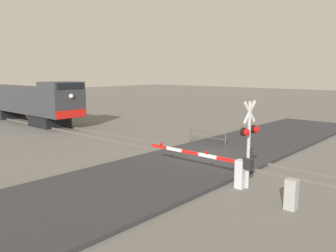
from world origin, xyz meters
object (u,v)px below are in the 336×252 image
object	(u,v)px
locomotive	(27,101)
crossing_signal	(249,136)
guard_railing	(207,136)
utility_cabinet	(291,194)
crossing_gate	(226,166)

from	to	relation	value
locomotive	crossing_signal	world-z (taller)	locomotive
locomotive	guard_railing	bearing A→B (deg)	-81.85
locomotive	utility_cabinet	bearing A→B (deg)	-98.45
crossing_signal	guard_railing	world-z (taller)	crossing_signal
crossing_gate	utility_cabinet	size ratio (longest dim) A/B	5.08
utility_cabinet	guard_railing	world-z (taller)	utility_cabinet
crossing_signal	crossing_gate	world-z (taller)	crossing_signal
crossing_gate	utility_cabinet	bearing A→B (deg)	-104.27
crossing_gate	guard_railing	world-z (taller)	crossing_gate
utility_cabinet	guard_railing	distance (m)	10.93
utility_cabinet	locomotive	bearing A→B (deg)	81.55
locomotive	utility_cabinet	world-z (taller)	locomotive
locomotive	crossing_gate	size ratio (longest dim) A/B	2.85
crossing_gate	guard_railing	distance (m)	8.07
locomotive	crossing_gate	distance (m)	24.88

